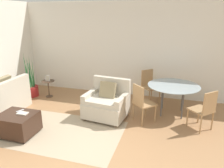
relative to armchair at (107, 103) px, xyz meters
The scene contains 14 objects.
ground_plane 1.78m from the armchair, 82.01° to the right, with size 20.00×20.00×0.00m, color #A3754C.
wall_back 2.01m from the armchair, 81.92° to the left, with size 12.00×0.06×2.75m.
area_rug 1.28m from the armchair, 128.18° to the right, with size 2.64×1.65×0.01m.
armchair is the anchor object (origin of this frame).
ottoman 1.99m from the armchair, 139.66° to the right, with size 0.73×0.63×0.46m.
book_stack 1.88m from the armchair, 139.00° to the right, with size 0.21×0.14×0.02m.
tv_remote_primary 1.92m from the armchair, 144.05° to the right, with size 0.11×0.16×0.01m.
potted_plant 2.72m from the armchair, 165.14° to the left, with size 0.42×0.42×1.34m.
side_table 2.23m from the armchair, 159.16° to the left, with size 0.37×0.37×0.50m.
picture_frame 2.24m from the armchair, 159.16° to the left, with size 0.14×0.07×0.17m.
dining_table 1.66m from the armchair, 23.10° to the left, with size 1.25×1.25×0.74m.
dining_chair_near_left 0.85m from the armchair, ahead, with size 0.59×0.59×0.90m.
dining_chair_near_right 2.17m from the armchair, ahead, with size 0.59×0.59×0.90m.
dining_chair_far_left 1.56m from the armchair, 57.44° to the left, with size 0.59×0.59×0.90m.
Camera 1 is at (1.23, -2.86, 2.41)m, focal length 35.00 mm.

